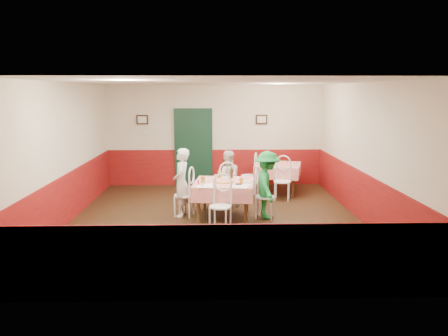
{
  "coord_description": "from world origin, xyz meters",
  "views": [
    {
      "loc": [
        -0.08,
        -8.68,
        2.62
      ],
      "look_at": [
        0.17,
        0.24,
        1.05
      ],
      "focal_mm": 35.0,
      "sensor_mm": 36.0,
      "label": 1
    }
  ],
  "objects_px": {
    "chair_left": "(184,195)",
    "glass_b": "(241,181)",
    "chair_far": "(227,187)",
    "diner_right": "(267,185)",
    "main_table": "(224,200)",
    "glass_c": "(220,175)",
    "pizza": "(224,181)",
    "diner_left": "(181,183)",
    "chair_near": "(220,207)",
    "beer_bottle": "(232,173)",
    "wallet": "(238,184)",
    "chair_second_a": "(249,176)",
    "diner_far": "(227,179)",
    "glass_a": "(203,180)",
    "second_table": "(278,179)",
    "chair_second_b": "(282,182)",
    "chair_right": "(265,197)"
  },
  "relations": [
    {
      "from": "chair_second_a",
      "to": "diner_left",
      "type": "bearing_deg",
      "value": -23.37
    },
    {
      "from": "chair_left",
      "to": "diner_far",
      "type": "height_order",
      "value": "diner_far"
    },
    {
      "from": "glass_a",
      "to": "glass_b",
      "type": "relative_size",
      "value": 1.12
    },
    {
      "from": "glass_b",
      "to": "diner_left",
      "type": "bearing_deg",
      "value": 163.16
    },
    {
      "from": "chair_right",
      "to": "wallet",
      "type": "height_order",
      "value": "chair_right"
    },
    {
      "from": "main_table",
      "to": "chair_right",
      "type": "distance_m",
      "value": 0.85
    },
    {
      "from": "chair_near",
      "to": "glass_c",
      "type": "relative_size",
      "value": 5.96
    },
    {
      "from": "chair_second_b",
      "to": "diner_left",
      "type": "relative_size",
      "value": 0.62
    },
    {
      "from": "diner_far",
      "to": "beer_bottle",
      "type": "bearing_deg",
      "value": 93.86
    },
    {
      "from": "main_table",
      "to": "glass_c",
      "type": "xyz_separation_m",
      "value": [
        -0.09,
        0.39,
        0.46
      ]
    },
    {
      "from": "second_table",
      "to": "chair_far",
      "type": "bearing_deg",
      "value": -135.21
    },
    {
      "from": "wallet",
      "to": "chair_left",
      "type": "bearing_deg",
      "value": 167.0
    },
    {
      "from": "chair_right",
      "to": "glass_b",
      "type": "relative_size",
      "value": 6.71
    },
    {
      "from": "main_table",
      "to": "chair_near",
      "type": "relative_size",
      "value": 1.36
    },
    {
      "from": "glass_c",
      "to": "wallet",
      "type": "height_order",
      "value": "glass_c"
    },
    {
      "from": "chair_far",
      "to": "chair_second_a",
      "type": "distance_m",
      "value": 1.49
    },
    {
      "from": "chair_near",
      "to": "glass_b",
      "type": "relative_size",
      "value": 6.71
    },
    {
      "from": "chair_near",
      "to": "beer_bottle",
      "type": "bearing_deg",
      "value": 95.55
    },
    {
      "from": "chair_left",
      "to": "chair_second_a",
      "type": "xyz_separation_m",
      "value": [
        1.56,
        2.11,
        0.0
      ]
    },
    {
      "from": "chair_far",
      "to": "diner_right",
      "type": "height_order",
      "value": "diner_right"
    },
    {
      "from": "chair_second_b",
      "to": "pizza",
      "type": "distance_m",
      "value": 2.11
    },
    {
      "from": "chair_near",
      "to": "beer_bottle",
      "type": "distance_m",
      "value": 1.3
    },
    {
      "from": "chair_second_a",
      "to": "glass_a",
      "type": "distance_m",
      "value": 2.71
    },
    {
      "from": "chair_right",
      "to": "chair_left",
      "type": "bearing_deg",
      "value": 97.65
    },
    {
      "from": "pizza",
      "to": "diner_left",
      "type": "height_order",
      "value": "diner_left"
    },
    {
      "from": "chair_left",
      "to": "glass_c",
      "type": "bearing_deg",
      "value": 124.93
    },
    {
      "from": "wallet",
      "to": "diner_right",
      "type": "bearing_deg",
      "value": 24.62
    },
    {
      "from": "chair_left",
      "to": "glass_a",
      "type": "height_order",
      "value": "glass_a"
    },
    {
      "from": "chair_right",
      "to": "chair_near",
      "type": "relative_size",
      "value": 1.0
    },
    {
      "from": "chair_second_a",
      "to": "diner_far",
      "type": "height_order",
      "value": "diner_far"
    },
    {
      "from": "chair_second_a",
      "to": "glass_c",
      "type": "bearing_deg",
      "value": -9.79
    },
    {
      "from": "chair_second_a",
      "to": "wallet",
      "type": "height_order",
      "value": "chair_second_a"
    },
    {
      "from": "chair_left",
      "to": "glass_b",
      "type": "xyz_separation_m",
      "value": [
        1.19,
        -0.37,
        0.38
      ]
    },
    {
      "from": "second_table",
      "to": "glass_a",
      "type": "bearing_deg",
      "value": -128.15
    },
    {
      "from": "main_table",
      "to": "diner_left",
      "type": "relative_size",
      "value": 0.84
    },
    {
      "from": "beer_bottle",
      "to": "chair_far",
      "type": "bearing_deg",
      "value": 99.13
    },
    {
      "from": "chair_right",
      "to": "diner_left",
      "type": "xyz_separation_m",
      "value": [
        -1.74,
        0.2,
        0.27
      ]
    },
    {
      "from": "chair_second_b",
      "to": "wallet",
      "type": "height_order",
      "value": "chair_second_b"
    },
    {
      "from": "chair_left",
      "to": "beer_bottle",
      "type": "xyz_separation_m",
      "value": [
        1.02,
        0.26,
        0.42
      ]
    },
    {
      "from": "chair_right",
      "to": "beer_bottle",
      "type": "xyz_separation_m",
      "value": [
        -0.67,
        0.45,
        0.42
      ]
    },
    {
      "from": "wallet",
      "to": "pizza",
      "type": "bearing_deg",
      "value": 142.96
    },
    {
      "from": "chair_near",
      "to": "diner_right",
      "type": "distance_m",
      "value": 1.26
    },
    {
      "from": "main_table",
      "to": "chair_left",
      "type": "height_order",
      "value": "chair_left"
    },
    {
      "from": "chair_second_b",
      "to": "glass_b",
      "type": "distance_m",
      "value": 2.09
    },
    {
      "from": "chair_far",
      "to": "pizza",
      "type": "distance_m",
      "value": 0.94
    },
    {
      "from": "glass_b",
      "to": "beer_bottle",
      "type": "bearing_deg",
      "value": 104.82
    },
    {
      "from": "diner_left",
      "to": "second_table",
      "type": "bearing_deg",
      "value": 137.4
    },
    {
      "from": "second_table",
      "to": "diner_right",
      "type": "height_order",
      "value": "diner_right"
    },
    {
      "from": "glass_a",
      "to": "diner_far",
      "type": "height_order",
      "value": "diner_far"
    },
    {
      "from": "glass_c",
      "to": "wallet",
      "type": "distance_m",
      "value": 0.79
    }
  ]
}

